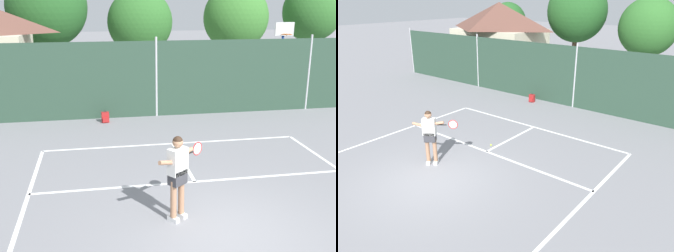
% 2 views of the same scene
% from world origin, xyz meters
% --- Properties ---
extents(ground_plane, '(120.00, 120.00, 0.00)m').
position_xyz_m(ground_plane, '(0.00, 0.00, 0.00)').
color(ground_plane, gray).
extents(court_markings, '(8.30, 11.10, 0.01)m').
position_xyz_m(court_markings, '(0.00, 0.65, 0.00)').
color(court_markings, white).
rests_on(court_markings, ground).
extents(chainlink_fence, '(26.09, 0.09, 3.15)m').
position_xyz_m(chainlink_fence, '(0.00, 9.00, 1.50)').
color(chainlink_fence, '#284233').
rests_on(chainlink_fence, ground).
extents(basketball_hoop, '(0.90, 0.67, 3.55)m').
position_xyz_m(basketball_hoop, '(6.22, 11.05, 2.31)').
color(basketball_hoop, '#284CB2').
rests_on(basketball_hoop, ground).
extents(treeline_backdrop, '(26.68, 4.13, 6.46)m').
position_xyz_m(treeline_backdrop, '(0.70, 18.33, 3.67)').
color(treeline_backdrop, brown).
rests_on(treeline_backdrop, ground).
extents(tennis_player, '(1.13, 0.98, 1.85)m').
position_xyz_m(tennis_player, '(-0.81, 0.70, 1.11)').
color(tennis_player, silver).
rests_on(tennis_player, ground).
extents(tennis_ball, '(0.07, 0.07, 0.07)m').
position_xyz_m(tennis_ball, '(-0.20, 2.94, 0.03)').
color(tennis_ball, '#CCE033').
rests_on(tennis_ball, ground).
extents(backpack_red, '(0.29, 0.26, 0.46)m').
position_xyz_m(backpack_red, '(-2.08, 8.38, 0.19)').
color(backpack_red, maroon).
rests_on(backpack_red, ground).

